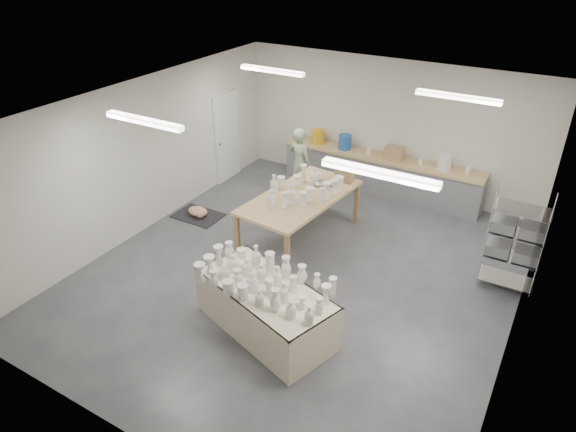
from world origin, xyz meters
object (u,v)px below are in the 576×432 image
Objects in this scene: drying_table at (265,305)px; red_stool at (305,179)px; work_table at (305,194)px; potter at (300,163)px.

red_stool is (-1.72, 4.43, -0.13)m from drying_table.
red_stool is at bearing 129.21° from drying_table.
drying_table is 6.51× the size of red_stool.
work_table reaches higher than red_stool.
potter is (-0.97, 1.53, -0.15)m from work_table.
drying_table is 1.48× the size of potter.
work_table is 1.63× the size of potter.
potter is 4.41× the size of red_stool.
drying_table is 0.91× the size of work_table.
potter reaches higher than red_stool.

